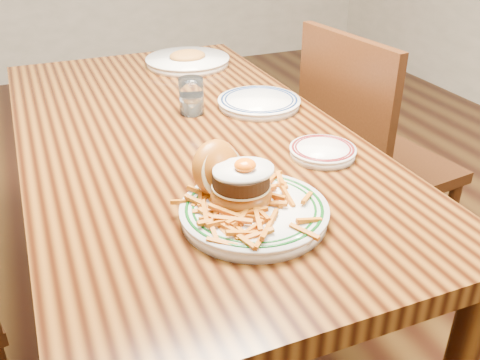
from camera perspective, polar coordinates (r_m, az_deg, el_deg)
name	(u,v)px	position (r m, az deg, el deg)	size (l,w,h in m)	color
floor	(194,333)	(1.90, -4.91, -15.92)	(6.00, 6.00, 0.00)	black
table	(184,159)	(1.51, -5.96, 2.19)	(0.85, 1.60, 0.75)	black
chair_right	(366,158)	(1.91, 13.30, 2.32)	(0.49, 0.49, 0.94)	#391C0C
main_plate	(248,199)	(1.06, 0.83, -2.08)	(0.30, 0.32, 0.14)	white
side_plate	(323,151)	(1.33, 8.81, 3.11)	(0.16, 0.16, 0.02)	white
rear_plate	(259,102)	(1.62, 2.05, 8.33)	(0.25, 0.25, 0.03)	white
water_glass	(191,98)	(1.57, -5.20, 8.68)	(0.07, 0.07, 0.11)	white
far_plate	(188,60)	(2.03, -5.61, 12.59)	(0.31, 0.31, 0.06)	white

